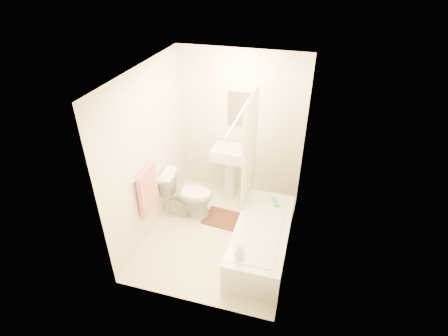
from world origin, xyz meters
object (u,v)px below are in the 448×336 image
(bath_mat, at_px, (224,219))
(soap_bottle, at_px, (240,251))
(toilet, at_px, (188,194))
(bathtub, at_px, (261,240))
(sink, at_px, (229,170))

(bath_mat, xyz_separation_m, soap_bottle, (0.52, -1.11, 0.54))
(toilet, bearing_deg, bathtub, -120.31)
(toilet, xyz_separation_m, bath_mat, (0.56, 0.01, -0.36))
(bath_mat, bearing_deg, toilet, -178.91)
(bath_mat, height_order, soap_bottle, soap_bottle)
(toilet, distance_m, bath_mat, 0.67)
(sink, relative_size, soap_bottle, 5.13)
(bathtub, bearing_deg, bath_mat, 142.77)
(bathtub, distance_m, bath_mat, 0.88)
(bathtub, height_order, bath_mat, bathtub)
(bathtub, xyz_separation_m, bath_mat, (-0.68, 0.52, -0.21))
(toilet, xyz_separation_m, bathtub, (1.25, -0.51, -0.15))
(toilet, bearing_deg, soap_bottle, -143.73)
(bath_mat, bearing_deg, bathtub, -37.23)
(bath_mat, bearing_deg, soap_bottle, -65.14)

